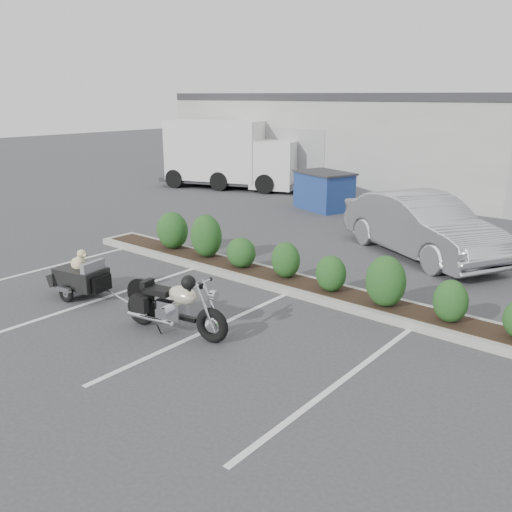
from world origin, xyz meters
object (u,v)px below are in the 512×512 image
Objects in this scene: sedan at (422,226)px; delivery_truck at (231,156)px; motorcycle at (174,307)px; dumpster at (324,190)px; pet_trailer at (81,276)px.

delivery_truck reaches higher than sedan.
motorcycle is 7.25m from sedan.
dumpster is 0.36× the size of delivery_truck.
motorcycle is 0.32× the size of delivery_truck.
sedan reaches higher than dumpster.
motorcycle is 15.30m from delivery_truck.
pet_trailer is 0.36× the size of sedan.
pet_trailer is 0.71× the size of dumpster.
pet_trailer is 8.21m from sedan.
pet_trailer is at bearing -65.44° from dumpster.
sedan is at bearing 69.46° from motorcycle.
motorcycle is 2.79m from pet_trailer.
pet_trailer is 10.57m from dumpster.
motorcycle is at bearing -10.60° from pet_trailer.
delivery_truck reaches higher than dumpster.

